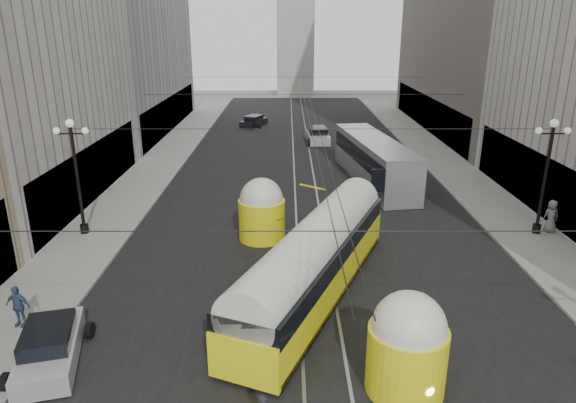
{
  "coord_description": "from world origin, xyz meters",
  "views": [
    {
      "loc": [
        -1.28,
        -8.49,
        11.14
      ],
      "look_at": [
        -1.26,
        12.4,
        3.93
      ],
      "focal_mm": 32.0,
      "sensor_mm": 36.0,
      "label": 1
    }
  ],
  "objects_px": {
    "pedestrian_sidewalk_left": "(18,306)",
    "pedestrian_sidewalk_right": "(551,216)",
    "city_bus": "(374,159)",
    "streetcar": "(315,259)",
    "sedan_silver": "(50,346)"
  },
  "relations": [
    {
      "from": "streetcar",
      "to": "city_bus",
      "type": "bearing_deg",
      "value": 72.91
    },
    {
      "from": "sedan_silver",
      "to": "pedestrian_sidewalk_left",
      "type": "height_order",
      "value": "pedestrian_sidewalk_left"
    },
    {
      "from": "pedestrian_sidewalk_left",
      "to": "pedestrian_sidewalk_right",
      "type": "bearing_deg",
      "value": 30.32
    },
    {
      "from": "pedestrian_sidewalk_right",
      "to": "sedan_silver",
      "type": "bearing_deg",
      "value": 20.59
    },
    {
      "from": "sedan_silver",
      "to": "pedestrian_sidewalk_right",
      "type": "distance_m",
      "value": 25.65
    },
    {
      "from": "streetcar",
      "to": "pedestrian_sidewalk_left",
      "type": "distance_m",
      "value": 11.81
    },
    {
      "from": "city_bus",
      "to": "pedestrian_sidewalk_left",
      "type": "height_order",
      "value": "city_bus"
    },
    {
      "from": "streetcar",
      "to": "pedestrian_sidewalk_left",
      "type": "relative_size",
      "value": 8.85
    },
    {
      "from": "streetcar",
      "to": "pedestrian_sidewalk_right",
      "type": "height_order",
      "value": "streetcar"
    },
    {
      "from": "pedestrian_sidewalk_right",
      "to": "city_bus",
      "type": "bearing_deg",
      "value": -56.83
    },
    {
      "from": "city_bus",
      "to": "pedestrian_sidewalk_left",
      "type": "bearing_deg",
      "value": -130.42
    },
    {
      "from": "sedan_silver",
      "to": "pedestrian_sidewalk_left",
      "type": "relative_size",
      "value": 2.76
    },
    {
      "from": "city_bus",
      "to": "sedan_silver",
      "type": "relative_size",
      "value": 2.82
    },
    {
      "from": "city_bus",
      "to": "pedestrian_sidewalk_left",
      "type": "relative_size",
      "value": 7.79
    },
    {
      "from": "city_bus",
      "to": "sedan_silver",
      "type": "distance_m",
      "value": 26.16
    }
  ]
}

